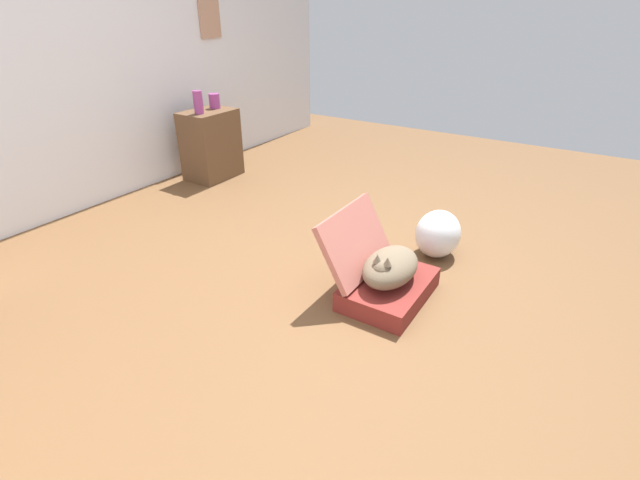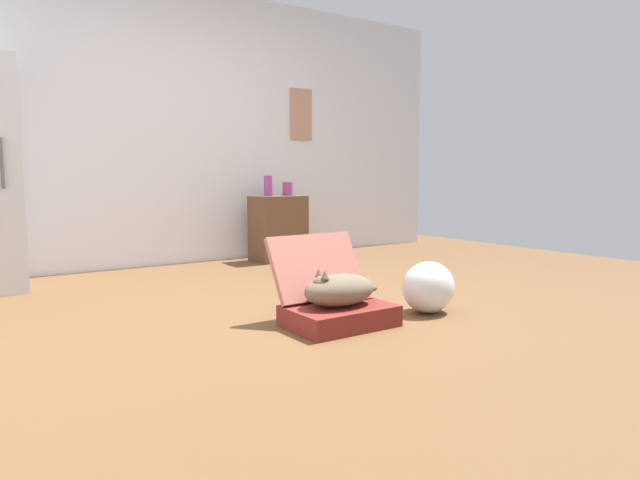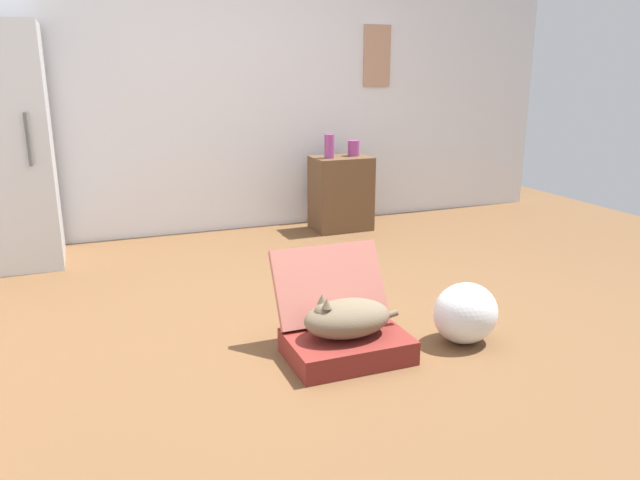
# 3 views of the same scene
# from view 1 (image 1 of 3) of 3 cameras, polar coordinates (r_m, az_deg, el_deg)

# --- Properties ---
(ground_plane) EXTENTS (7.68, 7.68, 0.00)m
(ground_plane) POSITION_cam_1_polar(r_m,az_deg,el_deg) (2.93, -0.03, -4.02)
(ground_plane) COLOR brown
(ground_plane) RESTS_ON ground
(wall_back) EXTENTS (6.40, 0.15, 2.60)m
(wall_back) POSITION_cam_1_polar(r_m,az_deg,el_deg) (4.18, -29.29, 21.23)
(wall_back) COLOR silver
(wall_back) RESTS_ON ground
(suitcase_base) EXTENTS (0.58, 0.41, 0.12)m
(suitcase_base) POSITION_cam_1_polar(r_m,az_deg,el_deg) (2.69, 8.60, -6.07)
(suitcase_base) COLOR maroon
(suitcase_base) RESTS_ON ground
(suitcase_lid) EXTENTS (0.58, 0.23, 0.38)m
(suitcase_lid) POSITION_cam_1_polar(r_m,az_deg,el_deg) (2.65, 4.49, -0.17)
(suitcase_lid) COLOR #B26356
(suitcase_lid) RESTS_ON suitcase_base
(cat) EXTENTS (0.52, 0.28, 0.22)m
(cat) POSITION_cam_1_polar(r_m,az_deg,el_deg) (2.61, 8.77, -3.36)
(cat) COLOR brown
(cat) RESTS_ON suitcase_base
(plastic_bag_white) EXTENTS (0.34, 0.29, 0.32)m
(plastic_bag_white) POSITION_cam_1_polar(r_m,az_deg,el_deg) (3.15, 14.57, 0.76)
(plastic_bag_white) COLOR silver
(plastic_bag_white) RESTS_ON ground
(side_table) EXTENTS (0.50, 0.36, 0.64)m
(side_table) POSITION_cam_1_polar(r_m,az_deg,el_deg) (4.58, -13.51, 11.53)
(side_table) COLOR brown
(side_table) RESTS_ON ground
(vase_tall) EXTENTS (0.08, 0.08, 0.20)m
(vase_tall) POSITION_cam_1_polar(r_m,az_deg,el_deg) (4.38, -15.03, 16.34)
(vase_tall) COLOR #8C387A
(vase_tall) RESTS_ON side_table
(vase_short) EXTENTS (0.10, 0.10, 0.13)m
(vase_short) POSITION_cam_1_polar(r_m,az_deg,el_deg) (4.59, -13.10, 16.62)
(vase_short) COLOR #8C387A
(vase_short) RESTS_ON side_table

